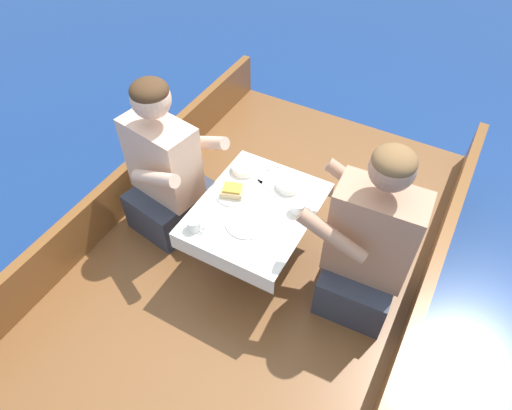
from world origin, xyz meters
TOP-DOWN VIEW (x-y plane):
  - ground_plane at (0.00, 0.00)m, footprint 60.00×60.00m
  - boat_deck at (0.00, 0.00)m, footprint 1.88×2.89m
  - gunwale_port at (-0.91, 0.00)m, footprint 0.06×2.89m
  - gunwale_starboard at (0.91, 0.00)m, footprint 0.06×2.89m
  - cockpit_table at (0.00, -0.06)m, footprint 0.58×0.72m
  - person_port at (-0.59, -0.05)m, footprint 0.57×0.51m
  - person_starboard at (0.59, -0.01)m, footprint 0.54×0.46m
  - plate_sandwich at (-0.15, -0.04)m, footprint 0.18×0.18m
  - plate_bread at (0.01, -0.17)m, footprint 0.22×0.22m
  - sandwich at (-0.15, -0.04)m, footprint 0.14×0.12m
  - bowl_port_near at (0.08, 0.16)m, footprint 0.14×0.14m
  - bowl_starboard_near at (-0.19, 0.16)m, footprint 0.14×0.14m
  - coffee_cup_port at (-0.20, -0.33)m, footprint 0.10×0.07m
  - coffee_cup_starboard at (0.20, 0.02)m, footprint 0.10×0.08m
  - utensil_fork_port at (-0.03, 0.10)m, footprint 0.17×0.08m
  - utensil_knife_starboard at (-0.05, 0.05)m, footprint 0.04×0.17m
  - utensil_knife_port at (0.01, 0.22)m, footprint 0.17×0.01m
  - utensil_spoon_starboard at (-0.07, 0.24)m, footprint 0.10×0.15m

SIDE VIEW (x-z plane):
  - ground_plane at x=0.00m, z-range 0.00..0.00m
  - boat_deck at x=0.00m, z-range 0.00..0.35m
  - gunwale_port at x=-0.91m, z-range 0.35..0.65m
  - gunwale_starboard at x=0.91m, z-range 0.35..0.65m
  - cockpit_table at x=0.00m, z-range 0.51..0.94m
  - person_port at x=-0.59m, z-range 0.25..1.24m
  - person_starboard at x=0.59m, z-range 0.25..1.26m
  - utensil_fork_port at x=-0.03m, z-range 0.78..0.78m
  - utensil_knife_starboard at x=-0.05m, z-range 0.78..0.78m
  - utensil_knife_port at x=0.01m, z-range 0.78..0.78m
  - utensil_spoon_starboard at x=-0.07m, z-range 0.78..0.78m
  - plate_sandwich at x=-0.15m, z-range 0.78..0.79m
  - plate_bread at x=0.01m, z-range 0.78..0.79m
  - bowl_starboard_near at x=-0.19m, z-range 0.78..0.82m
  - bowl_port_near at x=0.08m, z-range 0.78..0.82m
  - coffee_cup_port at x=-0.20m, z-range 0.78..0.84m
  - coffee_cup_starboard at x=0.20m, z-range 0.78..0.84m
  - sandwich at x=-0.15m, z-range 0.79..0.83m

